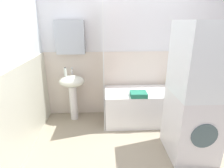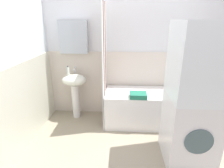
% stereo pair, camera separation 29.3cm
% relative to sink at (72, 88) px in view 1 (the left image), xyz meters
% --- Properties ---
extents(ground_plane, '(4.80, 5.60, 0.04)m').
position_rel_sink_xyz_m(ground_plane, '(1.04, -1.03, -0.63)').
color(ground_plane, '#9F937C').
extents(wall_back_tiled, '(3.60, 0.18, 2.40)m').
position_rel_sink_xyz_m(wall_back_tiled, '(0.98, 0.23, 0.53)').
color(wall_back_tiled, white).
rests_on(wall_back_tiled, ground_plane).
extents(wall_left_tiled, '(0.07, 1.81, 2.40)m').
position_rel_sink_xyz_m(wall_left_tiled, '(-0.53, -0.69, 0.51)').
color(wall_left_tiled, white).
rests_on(wall_left_tiled, ground_plane).
extents(sink, '(0.44, 0.34, 0.83)m').
position_rel_sink_xyz_m(sink, '(0.00, 0.00, 0.00)').
color(sink, white).
rests_on(sink, ground_plane).
extents(faucet, '(0.03, 0.12, 0.12)m').
position_rel_sink_xyz_m(faucet, '(0.00, 0.08, 0.28)').
color(faucet, silver).
rests_on(faucet, sink).
extents(soap_dispenser, '(0.04, 0.04, 0.16)m').
position_rel_sink_xyz_m(soap_dispenser, '(-0.10, -0.01, 0.29)').
color(soap_dispenser, white).
rests_on(soap_dispenser, sink).
extents(bathtub, '(1.45, 0.65, 0.57)m').
position_rel_sink_xyz_m(bathtub, '(1.29, -0.13, -0.32)').
color(bathtub, white).
rests_on(bathtub, ground_plane).
extents(shower_curtain, '(0.01, 0.65, 2.00)m').
position_rel_sink_xyz_m(shower_curtain, '(0.55, -0.13, 0.39)').
color(shower_curtain, white).
rests_on(shower_curtain, ground_plane).
extents(shampoo_bottle, '(0.06, 0.06, 0.24)m').
position_rel_sink_xyz_m(shampoo_bottle, '(1.92, 0.12, 0.08)').
color(shampoo_bottle, '#23785B').
rests_on(shampoo_bottle, bathtub).
extents(conditioner_bottle, '(0.06, 0.06, 0.21)m').
position_rel_sink_xyz_m(conditioner_bottle, '(1.79, 0.12, 0.06)').
color(conditioner_bottle, gold).
rests_on(conditioner_bottle, bathtub).
extents(towel_folded, '(0.27, 0.22, 0.07)m').
position_rel_sink_xyz_m(towel_folded, '(1.10, -0.36, 0.00)').
color(towel_folded, '#25785C').
rests_on(towel_folded, bathtub).
extents(washer_dryer_stack, '(0.57, 0.64, 1.74)m').
position_rel_sink_xyz_m(washer_dryer_stack, '(1.69, -0.99, 0.26)').
color(washer_dryer_stack, white).
rests_on(washer_dryer_stack, ground_plane).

